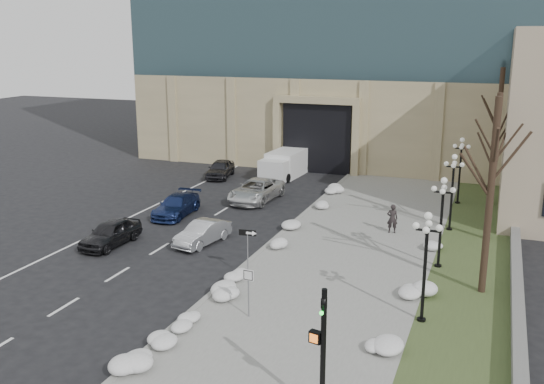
{
  "coord_description": "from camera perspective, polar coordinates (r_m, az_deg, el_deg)",
  "views": [
    {
      "loc": [
        10.62,
        -17.54,
        11.42
      ],
      "look_at": [
        -0.33,
        11.39,
        3.5
      ],
      "focal_mm": 40.0,
      "sensor_mm": 36.0,
      "label": 1
    }
  ],
  "objects": [
    {
      "name": "snow_clump_h",
      "position": [
        23.8,
        10.69,
        -13.77
      ],
      "size": [
        1.1,
        1.6,
        0.36
      ],
      "primitive_type": "ellipsoid",
      "color": "silver",
      "rests_on": "sidewalk"
    },
    {
      "name": "sidewalk",
      "position": [
        34.28,
        7.58,
        -5.13
      ],
      "size": [
        9.0,
        40.0,
        0.12
      ],
      "primitive_type": "cube",
      "color": "gray",
      "rests_on": "ground"
    },
    {
      "name": "grass_strip",
      "position": [
        33.54,
        18.5,
        -6.24
      ],
      "size": [
        4.0,
        40.0,
        0.1
      ],
      "primitive_type": "cube",
      "color": "#3B4B25",
      "rests_on": "ground"
    },
    {
      "name": "snow_clump_d",
      "position": [
        33.34,
        0.18,
        -5.13
      ],
      "size": [
        1.1,
        1.6,
        0.36
      ],
      "primitive_type": "ellipsoid",
      "color": "silver",
      "rests_on": "sidewalk"
    },
    {
      "name": "snow_clump_i",
      "position": [
        28.48,
        13.51,
        -9.04
      ],
      "size": [
        1.1,
        1.6,
        0.36
      ],
      "primitive_type": "ellipsoid",
      "color": "silver",
      "rests_on": "sidewalk"
    },
    {
      "name": "snow_clump_g",
      "position": [
        45.62,
        5.97,
        0.17
      ],
      "size": [
        1.1,
        1.6,
        0.36
      ],
      "primitive_type": "ellipsoid",
      "color": "silver",
      "rests_on": "sidewalk"
    },
    {
      "name": "lamppost_b",
      "position": [
        31.27,
        15.7,
        -1.67
      ],
      "size": [
        1.18,
        1.18,
        4.76
      ],
      "color": "black",
      "rests_on": "ground"
    },
    {
      "name": "car_d",
      "position": [
        43.39,
        -1.49,
        0.15
      ],
      "size": [
        2.84,
        5.66,
        1.54
      ],
      "primitive_type": "imported",
      "rotation": [
        0.0,
        0.0,
        -0.05
      ],
      "color": "silver",
      "rests_on": "ground"
    },
    {
      "name": "one_way_sign",
      "position": [
        29.29,
        -2.05,
        -4.4
      ],
      "size": [
        0.91,
        0.26,
        2.43
      ],
      "rotation": [
        0.0,
        0.0,
        0.1
      ],
      "color": "slate",
      "rests_on": "ground"
    },
    {
      "name": "curb",
      "position": [
        35.48,
        0.47,
        -4.3
      ],
      "size": [
        0.3,
        40.0,
        0.14
      ],
      "primitive_type": "cube",
      "color": "gray",
      "rests_on": "ground"
    },
    {
      "name": "pedestrian",
      "position": [
        36.63,
        11.26,
        -2.47
      ],
      "size": [
        0.72,
        0.55,
        1.74
      ],
      "primitive_type": "imported",
      "rotation": [
        0.0,
        0.0,
        3.37
      ],
      "color": "black",
      "rests_on": "sidewalk"
    },
    {
      "name": "box_truck",
      "position": [
        51.32,
        1.39,
        2.68
      ],
      "size": [
        2.73,
        6.85,
        2.14
      ],
      "rotation": [
        0.0,
        0.0,
        -0.06
      ],
      "color": "silver",
      "rests_on": "ground"
    },
    {
      "name": "snow_clump_f",
      "position": [
        41.06,
        4.43,
        -1.4
      ],
      "size": [
        1.1,
        1.6,
        0.36
      ],
      "primitive_type": "ellipsoid",
      "color": "silver",
      "rests_on": "sidewalk"
    },
    {
      "name": "snow_clump_a",
      "position": [
        22.47,
        -12.95,
        -15.71
      ],
      "size": [
        1.1,
        1.6,
        0.36
      ],
      "primitive_type": "ellipsoid",
      "color": "silver",
      "rests_on": "sidewalk"
    },
    {
      "name": "snow_clump_k",
      "position": [
        27.7,
        -4.68,
        -9.36
      ],
      "size": [
        1.1,
        1.6,
        0.36
      ],
      "primitive_type": "ellipsoid",
      "color": "silver",
      "rests_on": "sidewalk"
    },
    {
      "name": "keep_sign",
      "position": [
        25.2,
        -2.24,
        -8.56
      ],
      "size": [
        0.47,
        0.08,
        2.19
      ],
      "rotation": [
        0.0,
        0.0,
        -0.06
      ],
      "color": "slate",
      "rests_on": "ground"
    },
    {
      "name": "car_b",
      "position": [
        34.64,
        -6.55,
        -3.85
      ],
      "size": [
        2.06,
        4.14,
        1.3
      ],
      "primitive_type": "imported",
      "rotation": [
        0.0,
        0.0,
        -0.18
      ],
      "color": "#B2B5BA",
      "rests_on": "ground"
    },
    {
      "name": "snow_clump_j",
      "position": [
        34.45,
        14.93,
        -4.98
      ],
      "size": [
        1.1,
        1.6,
        0.36
      ],
      "primitive_type": "ellipsoid",
      "color": "silver",
      "rests_on": "sidewalk"
    },
    {
      "name": "snow_clump_c",
      "position": [
        29.33,
        -4.05,
        -7.96
      ],
      "size": [
        1.1,
        1.6,
        0.36
      ],
      "primitive_type": "ellipsoid",
      "color": "silver",
      "rests_on": "sidewalk"
    },
    {
      "name": "snow_clump_l",
      "position": [
        23.88,
        -10.13,
        -13.64
      ],
      "size": [
        1.1,
        1.6,
        0.36
      ],
      "primitive_type": "ellipsoid",
      "color": "silver",
      "rests_on": "sidewalk"
    },
    {
      "name": "lamppost_c",
      "position": [
        37.56,
        16.65,
        0.91
      ],
      "size": [
        1.18,
        1.18,
        4.76
      ],
      "color": "black",
      "rests_on": "ground"
    },
    {
      "name": "tree_near",
      "position": [
        28.11,
        20.06,
        2.0
      ],
      "size": [
        3.2,
        3.2,
        9.0
      ],
      "color": "black",
      "rests_on": "ground"
    },
    {
      "name": "lamppost_d",
      "position": [
        43.91,
        17.33,
        2.74
      ],
      "size": [
        1.18,
        1.18,
        4.76
      ],
      "color": "black",
      "rests_on": "ground"
    },
    {
      "name": "stone_wall",
      "position": [
        35.35,
        21.94,
        -4.97
      ],
      "size": [
        0.5,
        30.0,
        0.7
      ],
      "primitive_type": "cube",
      "color": "slate",
      "rests_on": "ground"
    },
    {
      "name": "lamppost_a",
      "position": [
        25.09,
        14.28,
        -5.54
      ],
      "size": [
        1.18,
        1.18,
        4.76
      ],
      "color": "black",
      "rests_on": "ground"
    },
    {
      "name": "ground",
      "position": [
        23.47,
        -9.46,
        -14.97
      ],
      "size": [
        160.0,
        160.0,
        0.0
      ],
      "primitive_type": "plane",
      "color": "black",
      "rests_on": "ground"
    },
    {
      "name": "traffic_signal",
      "position": [
        18.9,
        4.71,
        -15.1
      ],
      "size": [
        0.74,
        0.98,
        4.31
      ],
      "rotation": [
        0.0,
        0.0,
        -0.21
      ],
      "color": "black",
      "rests_on": "ground"
    },
    {
      "name": "snow_clump_e",
      "position": [
        36.62,
        1.54,
        -3.32
      ],
      "size": [
        1.1,
        1.6,
        0.36
      ],
      "primitive_type": "ellipsoid",
      "color": "silver",
      "rests_on": "sidewalk"
    },
    {
      "name": "car_c",
      "position": [
        40.32,
        -8.99,
        -1.27
      ],
      "size": [
        2.22,
        4.8,
        1.36
      ],
      "primitive_type": "imported",
      "rotation": [
        0.0,
        0.0,
        0.07
      ],
      "color": "navy",
      "rests_on": "ground"
    },
    {
      "name": "car_a",
      "position": [
        35.36,
        -14.95,
        -3.75
      ],
      "size": [
        1.86,
        4.31,
        1.45
      ],
      "primitive_type": "imported",
      "rotation": [
        0.0,
        0.0,
        -0.03
      ],
      "color": "black",
      "rests_on": "ground"
    },
    {
      "name": "tree_mid",
      "position": [
        36.03,
        20.29,
        4.02
      ],
      "size": [
        3.2,
        3.2,
        8.5
      ],
      "color": "black",
      "rests_on": "ground"
    },
    {
      "name": "tree_far",
      "position": [
        43.86,
        20.55,
        6.55
      ],
      "size": [
        3.2,
        3.2,
        9.5
      ],
      "color": "black",
      "rests_on": "ground"
    },
    {
      "name": "snow_clump_b",
      "position": [
        25.29,
        -8.37,
        -11.9
      ],
      "size": [
        1.1,
        1.6,
        0.36
      ],
      "primitive_type": "ellipsoid",
      "color": "silver",
      "rests_on": "sidewalk"
    },
    {
      "name": "car_e",
      "position": [
        50.91,
        -4.88,
        2.19
      ],
      "size": [
        2.48,
        4.55,
        1.47
      ],
      "primitive_type": "imported",
      "rotation": [
        0.0,
        0.0,
        0.18
      ],
      "color": "#2A292E",
      "rests_on": "ground"
    }
  ]
}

